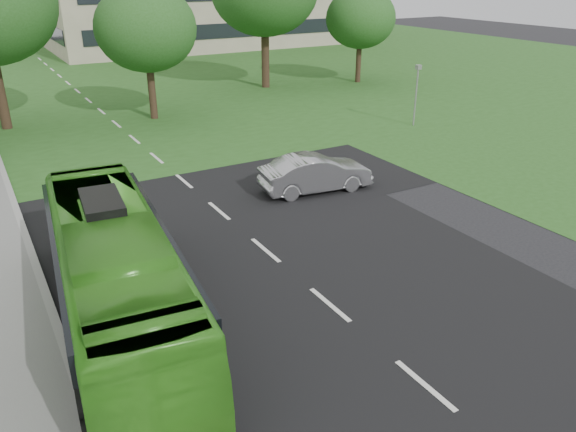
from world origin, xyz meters
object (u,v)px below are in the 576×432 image
object	(u,v)px
sedan	(316,173)
camera_pole	(417,87)
bus	(116,275)
tree_park_c	(146,28)
tree_park_e	(361,18)

from	to	relation	value
sedan	camera_pole	xyz separation A→B (m)	(11.37, 6.36, 1.58)
bus	sedan	world-z (taller)	bus
tree_park_c	camera_pole	world-z (taller)	tree_park_c
tree_park_c	camera_pole	xyz separation A→B (m)	(13.44, -9.91, -3.23)
tree_park_e	sedan	world-z (taller)	tree_park_e
tree_park_e	camera_pole	distance (m)	15.00
bus	camera_pole	xyz separation A→B (m)	(21.50, 12.32, 0.82)
bus	sedan	xyz separation A→B (m)	(10.13, 5.96, -0.77)
tree_park_c	tree_park_e	xyz separation A→B (m)	(19.20, 3.65, -0.40)
tree_park_c	sedan	distance (m)	17.09
tree_park_e	bus	size ratio (longest dim) A/B	0.68
tree_park_c	sedan	bearing A→B (deg)	-82.77
tree_park_e	sedan	distance (m)	26.64
bus	sedan	size ratio (longest dim) A/B	2.31
tree_park_e	camera_pole	bearing A→B (deg)	-113.02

